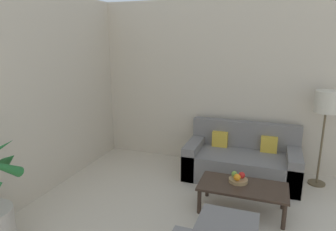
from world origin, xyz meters
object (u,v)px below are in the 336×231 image
object	(u,v)px
apple_red	(242,175)
orange_fruit	(237,177)
floor_lamp	(326,107)
sofa_loveseat	(242,161)
fruit_bowl	(238,180)
coffee_table	(243,189)
apple_green	(234,174)

from	to	relation	value
apple_red	orange_fruit	size ratio (longest dim) A/B	0.95
orange_fruit	floor_lamp	bearing A→B (deg)	46.04
floor_lamp	apple_red	xyz separation A→B (m)	(-0.99, -0.99, -0.74)
sofa_loveseat	fruit_bowl	xyz separation A→B (m)	(0.05, -0.89, 0.09)
coffee_table	orange_fruit	world-z (taller)	orange_fruit
sofa_loveseat	orange_fruit	bearing A→B (deg)	-87.64
apple_red	apple_green	bearing A→B (deg)	175.37
apple_red	orange_fruit	world-z (taller)	orange_fruit
sofa_loveseat	floor_lamp	xyz separation A→B (m)	(1.08, 0.13, 0.90)
floor_lamp	apple_red	world-z (taller)	floor_lamp
floor_lamp	coffee_table	size ratio (longest dim) A/B	1.32
apple_green	coffee_table	bearing A→B (deg)	-44.21
sofa_loveseat	apple_red	world-z (taller)	sofa_loveseat
floor_lamp	coffee_table	distance (m)	1.70
sofa_loveseat	fruit_bowl	world-z (taller)	sofa_loveseat
sofa_loveseat	apple_green	world-z (taller)	sofa_loveseat
floor_lamp	orange_fruit	distance (m)	1.67
apple_red	apple_green	distance (m)	0.09
fruit_bowl	apple_red	size ratio (longest dim) A/B	2.87
apple_red	orange_fruit	bearing A→B (deg)	-118.20
floor_lamp	coffee_table	xyz separation A→B (m)	(-0.96, -1.10, -0.87)
fruit_bowl	apple_red	bearing A→B (deg)	41.92
fruit_bowl	orange_fruit	distance (m)	0.08
coffee_table	fruit_bowl	bearing A→B (deg)	130.83
coffee_table	apple_green	world-z (taller)	apple_green
apple_green	orange_fruit	xyz separation A→B (m)	(0.04, -0.09, 0.00)
sofa_loveseat	apple_red	xyz separation A→B (m)	(0.09, -0.86, 0.16)
floor_lamp	orange_fruit	world-z (taller)	floor_lamp
coffee_table	orange_fruit	xyz separation A→B (m)	(-0.08, 0.02, 0.13)
sofa_loveseat	orange_fruit	distance (m)	0.96
coffee_table	orange_fruit	size ratio (longest dim) A/B	12.42
apple_red	fruit_bowl	bearing A→B (deg)	-138.08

